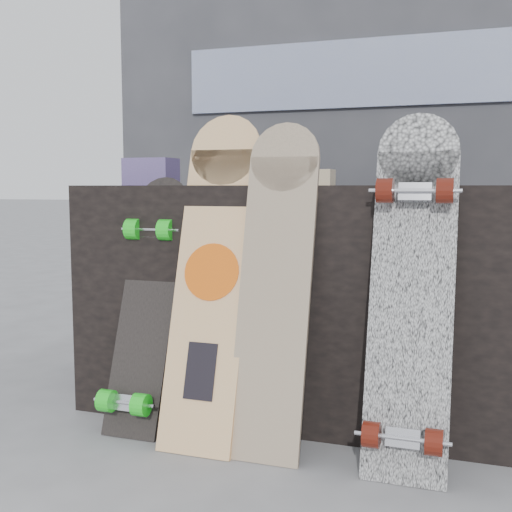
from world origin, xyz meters
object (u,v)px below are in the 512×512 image
at_px(longboard_cascadia, 411,287).
at_px(longboard_geisha, 213,268).
at_px(longboard_celtic, 276,276).
at_px(vendor_table, 315,299).
at_px(skateboard_dark, 146,300).

bearing_deg(longboard_cascadia, longboard_geisha, 176.47).
bearing_deg(longboard_celtic, vendor_table, 85.28).
bearing_deg(longboard_cascadia, skateboard_dark, 176.17).
bearing_deg(longboard_celtic, longboard_cascadia, -2.78).
xyz_separation_m(vendor_table, longboard_celtic, (-0.03, -0.37, 0.13)).
relative_size(longboard_geisha, longboard_celtic, 1.04).
xyz_separation_m(longboard_celtic, longboard_cascadia, (0.40, -0.02, -0.01)).
bearing_deg(longboard_celtic, longboard_geisha, 175.06).
height_order(longboard_geisha, longboard_cascadia, longboard_geisha).
bearing_deg(vendor_table, skateboard_dark, -145.93).
relative_size(longboard_cascadia, skateboard_dark, 1.22).
height_order(longboard_cascadia, skateboard_dark, longboard_cascadia).
bearing_deg(skateboard_dark, vendor_table, 34.07).
xyz_separation_m(vendor_table, skateboard_dark, (-0.49, -0.33, 0.02)).
height_order(vendor_table, longboard_cascadia, longboard_cascadia).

